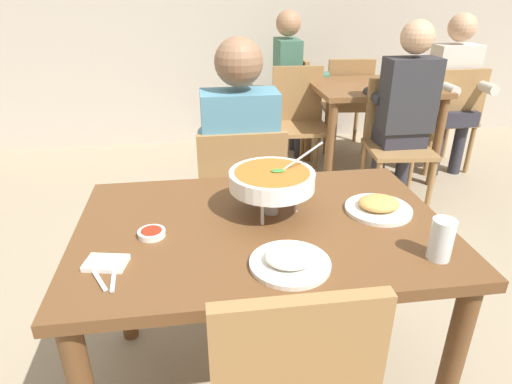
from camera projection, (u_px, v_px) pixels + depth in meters
The scene contains 21 objects.
ground_plane at pixel (261, 382), 1.85m from camera, with size 16.00×16.00×0.00m, color gray.
dining_table_main at pixel (262, 252), 1.56m from camera, with size 1.26×0.84×0.77m.
chair_diner_main at pixel (241, 200), 2.25m from camera, with size 0.44×0.44×0.90m.
diner_main at pixel (239, 155), 2.18m from camera, with size 0.40×0.45×1.31m.
curry_bowl at pixel (272, 180), 1.53m from camera, with size 0.33×0.30×0.26m.
rice_plate at pixel (290, 260), 1.28m from camera, with size 0.24×0.24×0.06m.
appetizer_plate at pixel (379, 206), 1.59m from camera, with size 0.24×0.24×0.06m.
sauce_dish at pixel (152, 233), 1.43m from camera, with size 0.09×0.09×0.02m.
napkin_folded at pixel (106, 263), 1.29m from camera, with size 0.12×0.08×0.02m, color white.
fork_utensil at pixel (96, 275), 1.24m from camera, with size 0.01×0.17×0.01m, color silver.
spoon_utensil at pixel (114, 273), 1.25m from camera, with size 0.01×0.17×0.01m, color silver.
drink_glass at pixel (441, 241), 1.30m from camera, with size 0.07×0.07×0.13m.
dining_table_far at pixel (372, 101), 3.63m from camera, with size 1.00×0.80×0.77m.
chair_bg_left at pixel (396, 135), 3.21m from camera, with size 0.48×0.48×0.90m.
chair_bg_middle at pixel (450, 114), 3.72m from camera, with size 0.44×0.44×0.90m.
chair_bg_right at pixel (288, 102), 4.11m from camera, with size 0.47×0.47×0.90m.
chair_bg_corner at pixel (346, 100), 4.17m from camera, with size 0.49×0.49×0.90m.
chair_bg_window at pixel (299, 116), 3.67m from camera, with size 0.46×0.46×0.90m.
patron_bg_left at pixel (405, 104), 3.08m from camera, with size 0.40×0.45×1.31m.
patron_bg_middle at pixel (454, 86), 3.62m from camera, with size 0.40×0.45×1.31m.
patron_bg_right at pixel (291, 76), 4.00m from camera, with size 0.45×0.40×1.31m.
Camera 1 is at (-0.21, -1.30, 1.52)m, focal length 30.80 mm.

